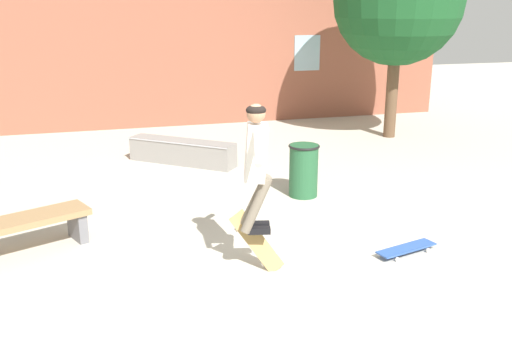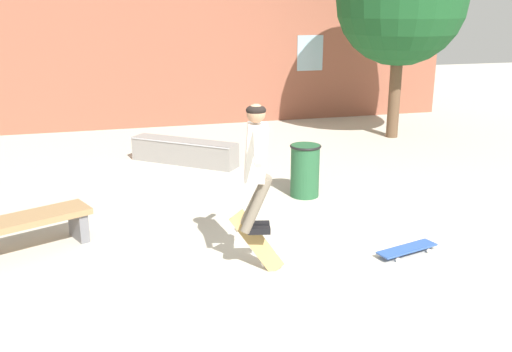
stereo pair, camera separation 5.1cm
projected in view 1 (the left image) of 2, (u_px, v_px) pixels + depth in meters
The scene contains 9 objects.
ground_plane at pixel (317, 282), 6.38m from camera, with size 40.00×40.00×0.00m, color beige.
building_backdrop at pixel (185, 31), 14.00m from camera, with size 14.48×0.52×5.54m.
tree_right at pixel (398, 0), 12.39m from camera, with size 2.84×2.84×4.47m.
park_bench at pixel (10, 230), 6.93m from camera, with size 1.95×1.21×0.47m.
skate_ledge at pixel (182, 152), 11.00m from camera, with size 1.94×1.69×0.47m.
trash_bin at pixel (304, 169), 9.10m from camera, with size 0.50×0.50×0.85m.
skater at pixel (256, 157), 6.29m from camera, with size 0.42×1.21×1.47m.
skateboard_flipping at pixel (257, 242), 6.64m from camera, with size 0.60×0.35×0.74m.
skateboard_resting at pixel (406, 248), 7.09m from camera, with size 0.86×0.42×0.08m.
Camera 1 is at (-2.21, -5.35, 3.01)m, focal length 40.00 mm.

